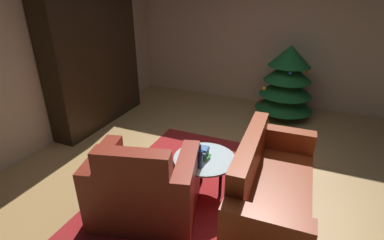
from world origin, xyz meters
The scene contains 11 objects.
ground_plane centered at (0.00, 0.00, 0.00)m, with size 7.13×7.13×0.00m, color #B0864E.
wall_back centered at (0.00, 3.00, 1.28)m, with size 5.44×0.06×2.55m, color tan.
wall_left centered at (-2.69, 0.00, 1.28)m, with size 0.06×6.06×2.55m, color tan.
area_rug centered at (-0.08, -0.20, 0.00)m, with size 2.26×2.59×0.01m, color maroon.
bookshelf_unit centered at (-2.43, 1.04, 1.03)m, with size 0.37×1.88×2.11m.
armchair_red centered at (-0.52, -0.81, 0.33)m, with size 1.20×1.01×0.93m.
couch_red centered at (0.65, -0.28, 0.29)m, with size 0.77×1.71×0.86m.
coffee_table centered at (-0.09, -0.23, 0.43)m, with size 0.69×0.69×0.47m.
book_stack_on_table centered at (-0.13, -0.24, 0.54)m, with size 0.21×0.17×0.13m.
bottle_on_table centered at (-0.07, -0.42, 0.58)m, with size 0.06×0.06×0.27m.
decorated_tree centered at (0.46, 2.39, 0.65)m, with size 1.01×1.01×1.29m.
Camera 1 is at (0.86, -2.82, 2.22)m, focal length 27.42 mm.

